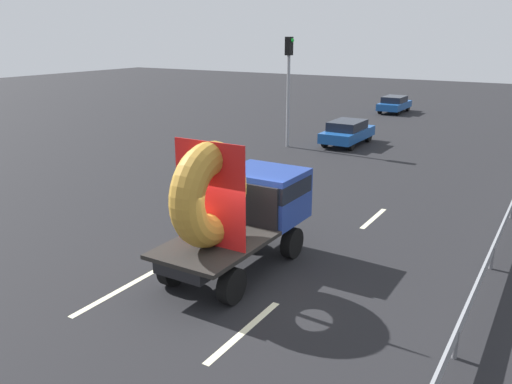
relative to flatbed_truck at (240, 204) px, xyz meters
The scene contains 10 objects.
ground_plane 1.96m from the flatbed_truck, 71.99° to the right, with size 120.00×120.00×0.00m, color black.
flatbed_truck is the anchor object (origin of this frame).
distant_sedan 16.29m from the flatbed_truck, 102.24° to the left, with size 1.71×3.99×1.30m.
traffic_light 15.07m from the flatbed_truck, 113.39° to the left, with size 0.42×0.36×5.61m.
guardrail 7.85m from the flatbed_truck, 44.43° to the left, with size 0.10×17.91×0.71m.
lane_dash_left_near 3.56m from the flatbed_truck, 123.42° to the right, with size 2.84×0.16×0.01m, color beige.
lane_dash_left_far 6.13m from the flatbed_truck, 107.02° to the left, with size 2.11×0.16×0.01m, color beige.
lane_dash_right_near 3.51m from the flatbed_truck, 55.83° to the right, with size 2.66×0.16×0.01m, color beige.
lane_dash_right_far 5.83m from the flatbed_truck, 71.98° to the left, with size 2.17×0.16×0.01m, color beige.
oncoming_car 29.34m from the flatbed_truck, 99.55° to the left, with size 1.62×3.77×1.23m.
Camera 1 is at (6.44, -9.42, 5.79)m, focal length 36.54 mm.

